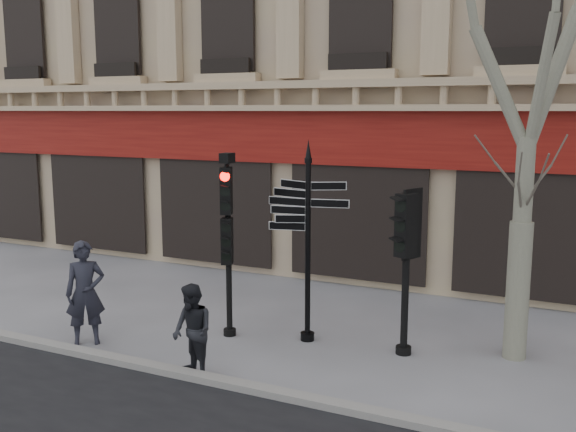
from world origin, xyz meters
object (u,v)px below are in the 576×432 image
traffic_signal_secondary (407,243)px  pedestrian_a (85,293)px  traffic_signal_main (228,222)px  pedestrian_b (192,331)px  fingerpost (308,208)px

traffic_signal_secondary → pedestrian_a: size_ratio=1.49×
traffic_signal_main → traffic_signal_secondary: size_ratio=1.21×
pedestrian_b → traffic_signal_secondary: bearing=68.4°
traffic_signal_main → pedestrian_b: bearing=-98.7°
traffic_signal_main → traffic_signal_secondary: traffic_signal_main is taller
fingerpost → traffic_signal_secondary: 1.88m
traffic_signal_secondary → pedestrian_b: (-2.80, -2.42, -1.23)m
traffic_signal_secondary → pedestrian_b: size_ratio=1.88×
traffic_signal_main → fingerpost: bearing=-6.8°
fingerpost → pedestrian_b: bearing=-116.2°
pedestrian_b → traffic_signal_main: bearing=130.9°
pedestrian_a → pedestrian_b: 2.63m
traffic_signal_secondary → pedestrian_a: bearing=-137.0°
traffic_signal_main → pedestrian_b: (0.46, -1.92, -1.43)m
pedestrian_a → pedestrian_b: bearing=-51.0°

